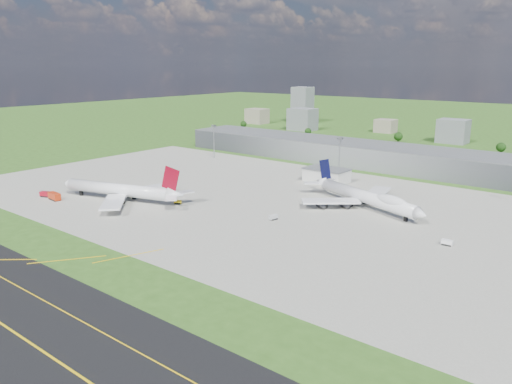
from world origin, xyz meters
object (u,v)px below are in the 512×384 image
Objects in this scene: crash_tender at (45,194)px; tug_yellow at (178,202)px; van_white_far at (447,243)px; airliner_blue_quad at (367,197)px; van_white_near at (273,217)px; fire_truck at (54,197)px; airliner_red_twin at (122,191)px.

tug_yellow is (67.78, 36.06, -0.55)m from crash_tender.
van_white_far is at bearing -26.65° from tug_yellow.
airliner_blue_quad is 174.34m from crash_tender.
van_white_far reaches higher than van_white_near.
airliner_blue_quad is 8.09× the size of fire_truck.
tug_yellow is at bearing 6.03° from crash_tender.
fire_truck is 1.52× the size of crash_tender.
airliner_blue_quad is 18.03× the size of tug_yellow.
airliner_blue_quad reaches higher than van_white_far.
tug_yellow is 133.73m from van_white_far.
crash_tender is 131.62m from van_white_near.
fire_truck is at bearing 20.11° from airliner_red_twin.
van_white_far is (158.86, 39.62, -4.52)m from airliner_red_twin.
van_white_far is (50.14, -29.07, -4.51)m from airliner_blue_quad.
crash_tender is at bearing -175.18° from fire_truck.
airliner_red_twin reaches higher than van_white_far.
airliner_blue_quad is 166.02m from fire_truck.
airliner_blue_quad reaches higher than tug_yellow.
airliner_red_twin is at bearing 117.44° from van_white_near.
airliner_red_twin reaches higher than tug_yellow.
van_white_near is (123.63, 45.17, -0.31)m from crash_tender.
airliner_red_twin is 15.88× the size of van_white_near.
airliner_red_twin is 128.60m from airliner_blue_quad.
airliner_red_twin is 163.79m from van_white_far.
airliner_red_twin is 1.01× the size of airliner_blue_quad.
airliner_blue_quad reaches higher than fire_truck.
crash_tender is 76.78m from tug_yellow.
crash_tender is (-40.22, -21.83, -4.22)m from airliner_red_twin.
airliner_blue_quad is at bearing -17.35° from van_white_near.
van_white_far is (199.08, 61.46, -0.30)m from crash_tender.
crash_tender reaches higher than van_white_far.
airliner_red_twin is 86.73m from van_white_near.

